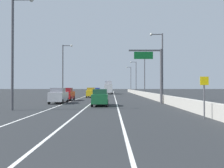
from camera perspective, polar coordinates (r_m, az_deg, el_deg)
name	(u,v)px	position (r m, az deg, el deg)	size (l,w,h in m)	color
ground_plane	(108,94)	(66.93, -0.91, -2.64)	(320.00, 320.00, 0.00)	#26282B
lane_stripe_left	(86,96)	(58.28, -6.45, -2.92)	(0.16, 130.00, 0.00)	silver
lane_stripe_center	(100,96)	(58.00, -3.00, -2.94)	(0.16, 130.00, 0.00)	silver
lane_stripe_right	(114,96)	(57.93, 0.46, -2.94)	(0.16, 130.00, 0.00)	silver
jersey_barrier_right	(151,96)	(43.55, 9.65, -2.95)	(0.60, 120.00, 1.10)	#B2ADA3
overhead_sign_gantry	(155,69)	(31.96, 10.80, 3.71)	(4.68, 0.36, 7.50)	#47474C
speed_advisory_sign	(204,94)	(17.29, 21.97, -2.37)	(0.60, 0.11, 3.00)	#4C4C51
lamp_post_right_near	(222,31)	(18.18, 25.84, 11.97)	(2.14, 0.44, 10.97)	#4C4C51
lamp_post_right_second	(160,62)	(37.66, 12.00, 5.37)	(2.14, 0.44, 10.97)	#4C4C51
lamp_post_right_third	(143,71)	(57.97, 7.77, 3.24)	(2.14, 0.44, 10.97)	#4C4C51
lamp_post_right_fourth	(135,75)	(78.46, 5.72, 2.22)	(2.14, 0.44, 10.97)	#4C4C51
lamp_post_right_fifth	(130,78)	(99.01, 4.44, 1.61)	(2.14, 0.44, 10.97)	#4C4C51
lamp_post_left_near	(14,46)	(24.20, -23.32, 8.79)	(2.14, 0.44, 10.97)	#4C4C51
lamp_post_left_mid	(63,67)	(47.95, -12.12, 4.07)	(2.14, 0.44, 10.97)	#4C4C51
car_blue_0	(97,91)	(69.35, -3.86, -1.76)	(1.92, 4.78, 1.96)	#1E389E
car_red_1	(67,94)	(38.14, -11.30, -2.53)	(1.88, 4.13, 2.10)	red
car_yellow_2	(91,92)	(49.05, -5.36, -2.12)	(1.87, 4.77, 2.10)	gold
car_silver_3	(58,96)	(32.00, -13.41, -2.85)	(1.95, 4.34, 2.14)	#B7B7BC
car_green_4	(100,97)	(27.25, -3.12, -3.39)	(1.91, 4.67, 2.00)	#196033
car_black_5	(108,90)	(81.71, -1.00, -1.58)	(1.82, 4.53, 2.01)	black
box_truck	(108,88)	(70.98, -1.08, -0.99)	(2.58, 7.75, 4.16)	silver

